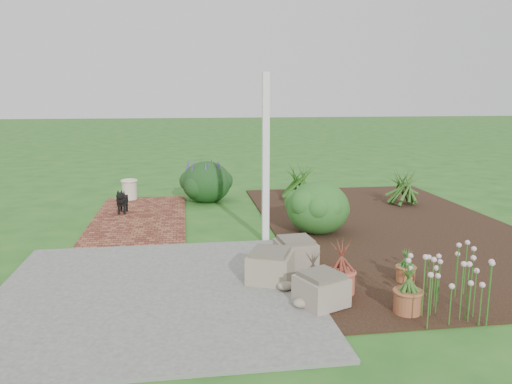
{
  "coord_description": "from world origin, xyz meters",
  "views": [
    {
      "loc": [
        -0.89,
        -7.08,
        2.19
      ],
      "look_at": [
        0.2,
        0.4,
        0.7
      ],
      "focal_mm": 35.0,
      "sensor_mm": 36.0,
      "label": 1
    }
  ],
  "objects": [
    {
      "name": "ground",
      "position": [
        0.0,
        0.0,
        0.0
      ],
      "size": [
        80.0,
        80.0,
        0.0
      ],
      "primitive_type": "plane",
      "color": "#215A1C",
      "rests_on": "ground"
    },
    {
      "name": "concrete_patio",
      "position": [
        -1.25,
        -1.75,
        0.02
      ],
      "size": [
        3.5,
        3.5,
        0.04
      ],
      "primitive_type": "cube",
      "color": "#5A5957",
      "rests_on": "ground"
    },
    {
      "name": "brick_path",
      "position": [
        -1.7,
        1.75,
        0.02
      ],
      "size": [
        1.6,
        3.5,
        0.04
      ],
      "primitive_type": "cube",
      "color": "#5E261D",
      "rests_on": "ground"
    },
    {
      "name": "garden_bed",
      "position": [
        2.5,
        0.5,
        0.01
      ],
      "size": [
        4.0,
        7.0,
        0.03
      ],
      "primitive_type": "cube",
      "color": "black",
      "rests_on": "ground"
    },
    {
      "name": "veranda_post",
      "position": [
        0.3,
        0.1,
        1.25
      ],
      "size": [
        0.1,
        0.1,
        2.5
      ],
      "primitive_type": "cube",
      "color": "white",
      "rests_on": "ground"
    },
    {
      "name": "stone_trough_near",
      "position": [
        0.48,
        -2.37,
        0.19
      ],
      "size": [
        0.58,
        0.58,
        0.3
      ],
      "primitive_type": "cube",
      "rotation": [
        0.0,
        0.0,
        0.41
      ],
      "color": "gray",
      "rests_on": "concrete_patio"
    },
    {
      "name": "stone_trough_mid",
      "position": [
        0.48,
        -1.16,
        0.2
      ],
      "size": [
        0.51,
        0.51,
        0.31
      ],
      "primitive_type": "cube",
      "rotation": [
        0.0,
        0.0,
        0.09
      ],
      "color": "#7B715C",
      "rests_on": "concrete_patio"
    },
    {
      "name": "stone_trough_far",
      "position": [
        0.07,
        -1.63,
        0.2
      ],
      "size": [
        0.64,
        0.64,
        0.33
      ],
      "primitive_type": "cube",
      "rotation": [
        0.0,
        0.0,
        -0.4
      ],
      "color": "#797259",
      "rests_on": "concrete_patio"
    },
    {
      "name": "black_dog",
      "position": [
        -2.03,
        2.04,
        0.29
      ],
      "size": [
        0.17,
        0.5,
        0.43
      ],
      "rotation": [
        0.0,
        0.0,
        -0.07
      ],
      "color": "black",
      "rests_on": "brick_path"
    },
    {
      "name": "cream_ceramic_urn",
      "position": [
        -2.03,
        3.33,
        0.24
      ],
      "size": [
        0.34,
        0.34,
        0.4
      ],
      "primitive_type": "cylinder",
      "rotation": [
        0.0,
        0.0,
        0.15
      ],
      "color": "beige",
      "rests_on": "brick_path"
    },
    {
      "name": "evergreen_shrub",
      "position": [
        1.18,
        0.36,
        0.45
      ],
      "size": [
        1.25,
        1.25,
        0.84
      ],
      "primitive_type": "ellipsoid",
      "rotation": [
        0.0,
        0.0,
        -0.33
      ],
      "color": "#154013",
      "rests_on": "garden_bed"
    },
    {
      "name": "agapanthus_clump_back",
      "position": [
        3.39,
        2.09,
        0.45
      ],
      "size": [
        1.13,
        1.13,
        0.83
      ],
      "primitive_type": null,
      "rotation": [
        0.0,
        0.0,
        0.26
      ],
      "color": "#1F4314",
      "rests_on": "garden_bed"
    },
    {
      "name": "agapanthus_clump_front",
      "position": [
        1.46,
        2.82,
        0.48
      ],
      "size": [
        1.32,
        1.32,
        0.89
      ],
      "primitive_type": null,
      "rotation": [
        0.0,
        0.0,
        -0.41
      ],
      "color": "#0D3C0A",
      "rests_on": "garden_bed"
    },
    {
      "name": "pink_flower_patch",
      "position": [
        1.67,
        -2.61,
        0.35
      ],
      "size": [
        1.22,
        1.22,
        0.63
      ],
      "primitive_type": null,
      "rotation": [
        0.0,
        0.0,
        0.28
      ],
      "color": "#113D0F",
      "rests_on": "garden_bed"
    },
    {
      "name": "terracotta_pot_bronze",
      "position": [
        0.78,
        -2.07,
        0.16
      ],
      "size": [
        0.39,
        0.39,
        0.25
      ],
      "primitive_type": "cylinder",
      "rotation": [
        0.0,
        0.0,
        -0.3
      ],
      "color": "#B3523C",
      "rests_on": "garden_bed"
    },
    {
      "name": "terracotta_pot_small_left",
      "position": [
        1.65,
        -1.84,
        0.12
      ],
      "size": [
        0.22,
        0.22,
        0.18
      ],
      "primitive_type": "cylinder",
      "rotation": [
        0.0,
        0.0,
        0.0
      ],
      "color": "#A66038",
      "rests_on": "garden_bed"
    },
    {
      "name": "terracotta_pot_small_right",
      "position": [
        1.29,
        -2.66,
        0.15
      ],
      "size": [
        0.31,
        0.31,
        0.23
      ],
      "primitive_type": "cylinder",
      "rotation": [
        0.0,
        0.0,
        -0.13
      ],
      "color": "brown",
      "rests_on": "garden_bed"
    },
    {
      "name": "purple_flowering_bush",
      "position": [
        -0.45,
        3.06,
        0.43
      ],
      "size": [
        1.03,
        1.03,
        0.86
      ],
      "primitive_type": "ellipsoid",
      "rotation": [
        0.0,
        0.0,
        0.01
      ],
      "color": "black",
      "rests_on": "ground"
    }
  ]
}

